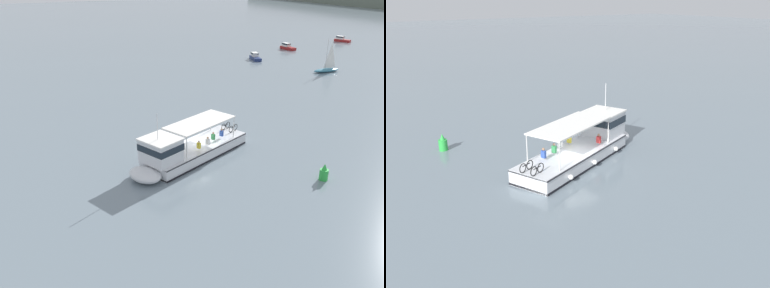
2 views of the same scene
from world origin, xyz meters
The scene contains 7 objects.
ground_plane centered at (0.00, 0.00, 0.00)m, with size 400.00×400.00×0.00m, color slate.
ferry_main centered at (1.26, -1.63, 1.02)m, with size 7.83×12.90×5.32m.
motorboat_mid_channel centered at (-41.77, 58.23, 0.54)m, with size 3.83×2.50×1.26m.
motorboat_far_left centered at (-33.15, 28.52, 0.54)m, with size 3.82×2.25×1.26m.
motorboat_near_starboard centered at (-39.21, 40.60, 0.54)m, with size 3.71×1.64×1.26m.
sailboat_off_stern centered at (-19.68, 33.58, 0.54)m, with size 1.72×4.88×5.40m.
channel_buoy centered at (8.99, 7.12, 0.57)m, with size 0.70×0.70×1.40m.
Camera 1 is at (30.48, -14.74, 15.54)m, focal length 37.93 mm.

